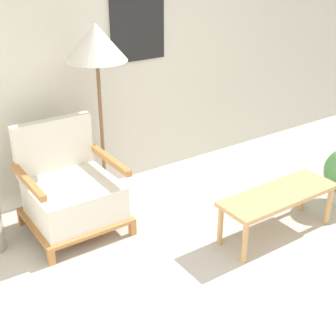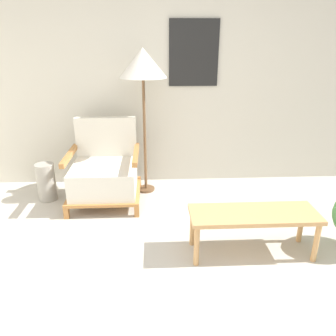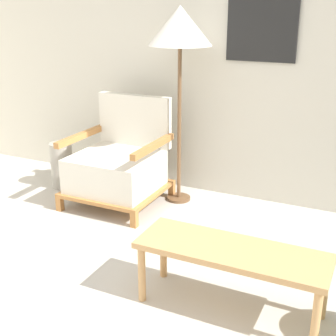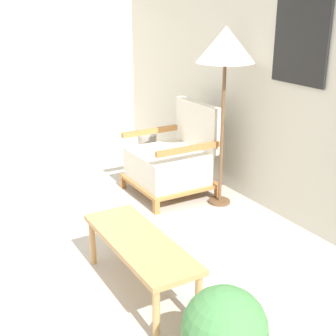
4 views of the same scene
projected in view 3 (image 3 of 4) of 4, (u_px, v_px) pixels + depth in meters
The scene contains 5 objects.
wall_back at pixel (236, 39), 3.81m from camera, with size 8.00×0.09×2.70m.
armchair at pixel (119, 165), 3.96m from camera, with size 0.76×0.73×0.89m.
floor_lamp at pixel (180, 30), 3.64m from camera, with size 0.51×0.51×1.62m.
coffee_table at pixel (232, 256), 2.54m from camera, with size 1.04×0.36×0.38m.
vase at pixel (62, 165), 4.33m from camera, with size 0.20×0.20×0.42m, color #9E998E.
Camera 3 is at (1.21, -1.38, 1.63)m, focal length 50.00 mm.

